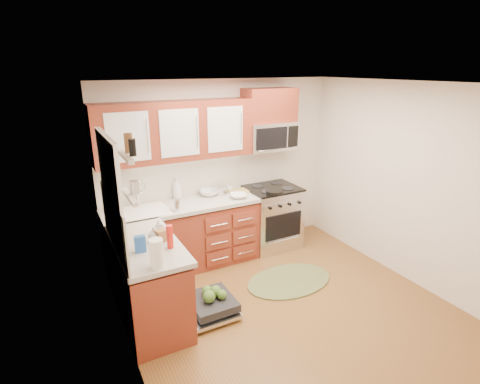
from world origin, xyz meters
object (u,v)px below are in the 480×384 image
cup (229,188)px  bowl_a (238,196)px  cutting_board (239,191)px  range (272,217)px  bowl_b (209,193)px  microwave (270,136)px  sink (144,221)px  paper_towel_roll (157,254)px  stock_pot (221,190)px  dishwasher (209,306)px  skillet (274,192)px  upper_cabinets (175,131)px  rug (289,281)px

cup → bowl_a: bearing=-93.7°
cutting_board → range: bearing=-13.5°
bowl_a → bowl_b: 0.43m
microwave → bowl_b: microwave is taller
sink → paper_towel_roll: 1.48m
stock_pot → bowl_b: (-0.17, 0.03, -0.01)m
paper_towel_roll → cup: bearing=47.3°
sink → bowl_a: bearing=-4.8°
dishwasher → cup: bearing=55.5°
range → cup: 0.82m
bowl_b → cup: 0.34m
bowl_a → cup: 0.34m
dishwasher → bowl_a: size_ratio=2.99×
cutting_board → cup: (-0.11, 0.10, 0.03)m
cup → microwave: bearing=-9.3°
skillet → stock_pot: size_ratio=1.32×
microwave → bowl_a: size_ratio=3.25×
sink → paper_towel_roll: bearing=-98.8°
paper_towel_roll → bowl_b: bearing=53.4°
upper_cabinets → bowl_b: size_ratio=7.75×
microwave → sink: 2.13m
cup → skillet: bearing=-44.3°
upper_cabinets → range: size_ratio=2.16×
range → stock_pot: 0.94m
upper_cabinets → paper_towel_roll: upper_cabinets is taller
upper_cabinets → stock_pot: bearing=-0.3°
microwave → cutting_board: 0.91m
range → dishwasher: range is taller
dishwasher → skillet: (1.41, 0.88, 0.87)m
upper_cabinets → range: bearing=-5.9°
sink → cup: 1.35m
upper_cabinets → rug: bearing=-47.1°
bowl_b → dishwasher: bearing=-114.4°
microwave → dishwasher: size_ratio=1.09×
cutting_board → bowl_a: bearing=-119.2°
stock_pot → paper_towel_roll: size_ratio=0.66×
microwave → cutting_board: (-0.50, 0.00, -0.76)m
stock_pot → bowl_b: bearing=170.6°
skillet → cutting_board: 0.53m
microwave → bowl_b: (-0.95, 0.05, -0.73)m
rug → bowl_a: (-0.29, 0.88, 0.94)m
stock_pot → bowl_a: stock_pot is taller
bowl_a → sink: bearing=175.2°
sink → bowl_a: size_ratio=2.65×
sink → bowl_b: size_ratio=2.35×
upper_cabinets → microwave: (1.41, -0.02, -0.18)m
skillet → microwave: bearing=70.8°
paper_towel_roll → cup: (1.54, 1.67, -0.10)m
sink → cutting_board: bearing=5.2°
skillet → paper_towel_roll: (-2.03, -1.20, 0.09)m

